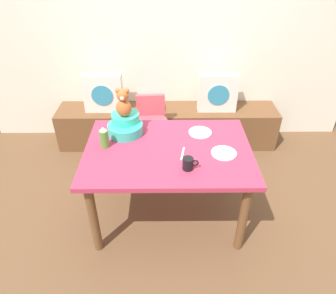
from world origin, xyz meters
name	(u,v)px	position (x,y,z in m)	size (l,w,h in m)	color
ground_plane	(168,213)	(0.00, 0.00, 0.00)	(8.00, 8.00, 0.00)	brown
back_wall	(167,30)	(0.00, 1.49, 1.30)	(4.40, 0.10, 2.60)	silver
window_bench	(167,126)	(0.00, 1.22, 0.23)	(2.60, 0.44, 0.46)	brown
pillow_floral_left	(103,93)	(-0.73, 1.20, 0.68)	(0.44, 0.15, 0.44)	white
pillow_floral_right	(218,93)	(0.57, 1.20, 0.68)	(0.44, 0.15, 0.44)	white
book_stack	(155,107)	(-0.14, 1.22, 0.49)	(0.20, 0.14, 0.07)	#8B97BC
dining_table	(168,159)	(0.00, 0.00, 0.64)	(1.34, 0.94, 0.74)	#B73351
highchair	(151,123)	(-0.17, 0.78, 0.52)	(0.34, 0.46, 0.79)	#D84C59
infant_seat_teal	(125,125)	(-0.37, 0.26, 0.81)	(0.30, 0.33, 0.16)	#32C4A8
teddy_bear	(123,103)	(-0.37, 0.26, 1.02)	(0.13, 0.12, 0.25)	#B5612F
ketchup_bottle	(104,137)	(-0.51, 0.04, 0.83)	(0.07, 0.07, 0.18)	#4C8C33
coffee_mug	(188,164)	(0.15, -0.25, 0.79)	(0.12, 0.08, 0.09)	black
dinner_plate_near	(224,153)	(0.44, -0.07, 0.75)	(0.20, 0.20, 0.01)	white
dinner_plate_far	(200,132)	(0.28, 0.24, 0.75)	(0.20, 0.20, 0.01)	white
table_fork	(183,154)	(0.11, -0.07, 0.74)	(0.02, 0.17, 0.01)	silver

